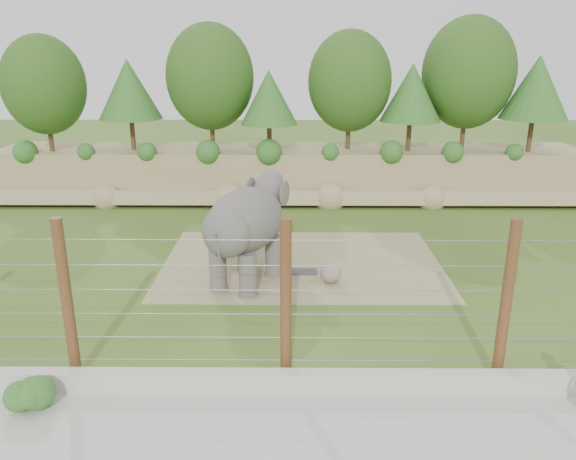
{
  "coord_description": "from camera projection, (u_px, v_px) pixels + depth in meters",
  "views": [
    {
      "loc": [
        0.14,
        -16.1,
        7.54
      ],
      "look_at": [
        0.0,
        2.0,
        1.6
      ],
      "focal_mm": 35.0,
      "sensor_mm": 36.0,
      "label": 1
    }
  ],
  "objects": [
    {
      "name": "barrier_fence",
      "position": [
        286.0,
        302.0,
        12.75
      ],
      "size": [
        20.26,
        0.26,
        4.0
      ],
      "color": "#502C14",
      "rests_on": "ground"
    },
    {
      "name": "walkway_shrub",
      "position": [
        28.0,
        395.0,
        12.06
      ],
      "size": [
        0.78,
        0.78,
        0.78
      ],
      "primitive_type": "sphere",
      "color": "#2F6227",
      "rests_on": "walkway"
    },
    {
      "name": "ground",
      "position": [
        288.0,
        298.0,
        17.65
      ],
      "size": [
        90.0,
        90.0,
        0.0
      ],
      "primitive_type": "plane",
      "color": "#395619",
      "rests_on": "ground"
    },
    {
      "name": "dirt_patch",
      "position": [
        302.0,
        263.0,
        20.5
      ],
      "size": [
        10.0,
        7.0,
        0.02
      ],
      "primitive_type": "cube",
      "color": "#91865C",
      "rests_on": "ground"
    },
    {
      "name": "retaining_wall",
      "position": [
        286.0,
        381.0,
        12.82
      ],
      "size": [
        26.0,
        0.35,
        0.5
      ],
      "primitive_type": "cube",
      "color": "#B8B5A9",
      "rests_on": "ground"
    },
    {
      "name": "walkway",
      "position": [
        285.0,
        450.0,
        11.0
      ],
      "size": [
        26.0,
        4.0,
        0.01
      ],
      "primitive_type": "cube",
      "color": "#B8B5A9",
      "rests_on": "ground"
    },
    {
      "name": "stone_ball",
      "position": [
        331.0,
        272.0,
        18.66
      ],
      "size": [
        0.72,
        0.72,
        0.72
      ],
      "primitive_type": "sphere",
      "color": "gray",
      "rests_on": "dirt_patch"
    },
    {
      "name": "elephant",
      "position": [
        246.0,
        235.0,
        18.26
      ],
      "size": [
        3.37,
        4.56,
        3.39
      ],
      "primitive_type": null,
      "rotation": [
        0.0,
        0.0,
        -0.43
      ],
      "color": "#605B55",
      "rests_on": "ground"
    },
    {
      "name": "drain_grate",
      "position": [
        303.0,
        272.0,
        19.62
      ],
      "size": [
        1.0,
        0.6,
        0.03
      ],
      "primitive_type": "cube",
      "color": "#262628",
      "rests_on": "dirt_patch"
    },
    {
      "name": "back_embankment",
      "position": [
        301.0,
        120.0,
        28.46
      ],
      "size": [
        30.0,
        5.52,
        8.77
      ],
      "color": "#9D8459",
      "rests_on": "ground"
    }
  ]
}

